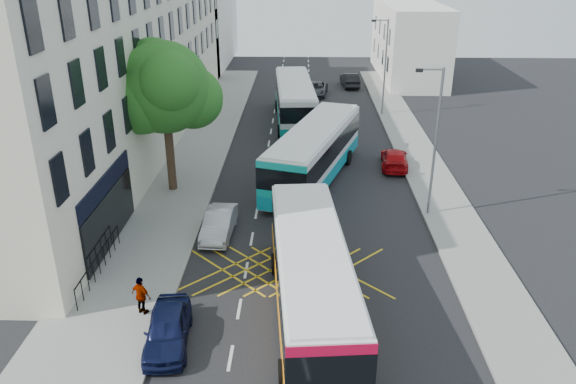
# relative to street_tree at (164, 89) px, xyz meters

# --- Properties ---
(ground) EXTENTS (120.00, 120.00, 0.00)m
(ground) POSITION_rel_street_tree_xyz_m (8.51, -14.97, -6.29)
(ground) COLOR black
(ground) RESTS_ON ground
(pavement_left) EXTENTS (5.00, 70.00, 0.15)m
(pavement_left) POSITION_rel_street_tree_xyz_m (0.01, 0.03, -6.22)
(pavement_left) COLOR gray
(pavement_left) RESTS_ON ground
(pavement_right) EXTENTS (3.00, 70.00, 0.15)m
(pavement_right) POSITION_rel_street_tree_xyz_m (16.01, 0.03, -6.22)
(pavement_right) COLOR gray
(pavement_right) RESTS_ON ground
(terrace_main) EXTENTS (8.30, 45.00, 13.50)m
(terrace_main) POSITION_rel_street_tree_xyz_m (-5.49, 9.52, 0.46)
(terrace_main) COLOR beige
(terrace_main) RESTS_ON ground
(terrace_far) EXTENTS (8.00, 20.00, 10.00)m
(terrace_far) POSITION_rel_street_tree_xyz_m (-5.49, 40.03, -1.29)
(terrace_far) COLOR silver
(terrace_far) RESTS_ON ground
(building_right) EXTENTS (6.00, 18.00, 8.00)m
(building_right) POSITION_rel_street_tree_xyz_m (19.51, 33.03, -2.29)
(building_right) COLOR silver
(building_right) RESTS_ON ground
(street_tree) EXTENTS (6.30, 5.70, 8.80)m
(street_tree) POSITION_rel_street_tree_xyz_m (0.00, 0.00, 0.00)
(street_tree) COLOR #382619
(street_tree) RESTS_ON pavement_left
(lamp_near) EXTENTS (1.45, 0.15, 8.00)m
(lamp_near) POSITION_rel_street_tree_xyz_m (14.71, -2.97, -1.68)
(lamp_near) COLOR slate
(lamp_near) RESTS_ON pavement_right
(lamp_far) EXTENTS (1.45, 0.15, 8.00)m
(lamp_far) POSITION_rel_street_tree_xyz_m (14.71, 17.03, -1.68)
(lamp_far) COLOR slate
(lamp_far) RESTS_ON pavement_right
(railings) EXTENTS (0.08, 5.60, 1.14)m
(railings) POSITION_rel_street_tree_xyz_m (-1.19, -9.67, -5.57)
(railings) COLOR black
(railings) RESTS_ON pavement_left
(bus_near) EXTENTS (3.73, 11.93, 3.30)m
(bus_near) POSITION_rel_street_tree_xyz_m (8.24, -12.24, -4.55)
(bus_near) COLOR silver
(bus_near) RESTS_ON ground
(bus_mid) EXTENTS (6.47, 12.62, 3.47)m
(bus_mid) POSITION_rel_street_tree_xyz_m (8.59, 2.01, -4.46)
(bus_mid) COLOR silver
(bus_mid) RESTS_ON ground
(bus_far) EXTENTS (3.75, 12.50, 3.47)m
(bus_far) POSITION_rel_street_tree_xyz_m (7.16, 14.77, -4.47)
(bus_far) COLOR silver
(bus_far) RESTS_ON ground
(motorbike) EXTENTS (0.89, 2.06, 1.90)m
(motorbike) POSITION_rel_street_tree_xyz_m (7.57, -15.67, -5.40)
(motorbike) COLOR black
(motorbike) RESTS_ON ground
(parked_car_blue) EXTENTS (1.95, 4.05, 1.33)m
(parked_car_blue) POSITION_rel_street_tree_xyz_m (2.91, -14.21, -5.63)
(parked_car_blue) COLOR #0D1336
(parked_car_blue) RESTS_ON ground
(parked_car_silver) EXTENTS (1.55, 4.01, 1.30)m
(parked_car_silver) POSITION_rel_street_tree_xyz_m (3.61, -5.57, -5.64)
(parked_car_silver) COLOR #B4B7BC
(parked_car_silver) RESTS_ON ground
(red_hatchback) EXTENTS (2.15, 4.37, 1.22)m
(red_hatchback) POSITION_rel_street_tree_xyz_m (14.01, 4.38, -5.68)
(red_hatchback) COLOR #A9070B
(red_hatchback) RESTS_ON ground
(distant_car_grey) EXTENTS (2.61, 4.74, 1.26)m
(distant_car_grey) POSITION_rel_street_tree_xyz_m (9.13, 24.04, -5.66)
(distant_car_grey) COLOR #383A3F
(distant_car_grey) RESTS_ON ground
(distant_car_dark) EXTENTS (1.92, 4.49, 1.44)m
(distant_car_dark) POSITION_rel_street_tree_xyz_m (12.77, 27.81, -5.57)
(distant_car_dark) COLOR black
(distant_car_dark) RESTS_ON ground
(pedestrian_far) EXTENTS (1.04, 0.81, 1.64)m
(pedestrian_far) POSITION_rel_street_tree_xyz_m (1.51, -12.55, -5.32)
(pedestrian_far) COLOR gray
(pedestrian_far) RESTS_ON pavement_left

